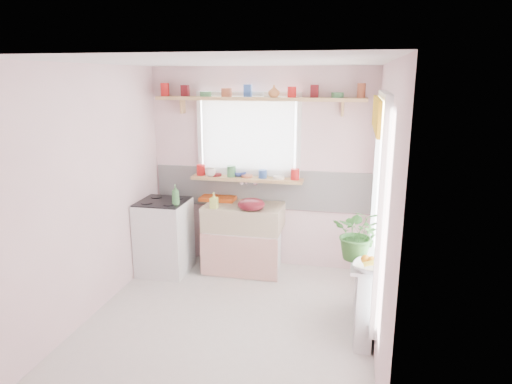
# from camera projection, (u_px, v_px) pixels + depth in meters

# --- Properties ---
(room) EXTENTS (3.20, 3.20, 3.20)m
(room) POSITION_uv_depth(u_px,v_px,m) (307.00, 174.00, 4.86)
(room) COLOR beige
(room) RESTS_ON ground
(sink_unit) EXTENTS (0.95, 0.65, 1.11)m
(sink_unit) POSITION_uv_depth(u_px,v_px,m) (244.00, 238.00, 5.67)
(sink_unit) COLOR white
(sink_unit) RESTS_ON ground
(cooker) EXTENTS (0.58, 0.58, 0.93)m
(cooker) POSITION_uv_depth(u_px,v_px,m) (164.00, 236.00, 5.62)
(cooker) COLOR white
(cooker) RESTS_ON ground
(radiator_ledge) EXTENTS (0.22, 0.95, 0.78)m
(radiator_ledge) POSITION_uv_depth(u_px,v_px,m) (364.00, 291.00, 4.34)
(radiator_ledge) COLOR white
(radiator_ledge) RESTS_ON ground
(windowsill) EXTENTS (1.40, 0.22, 0.04)m
(windowsill) POSITION_uv_depth(u_px,v_px,m) (247.00, 179.00, 5.67)
(windowsill) COLOR tan
(windowsill) RESTS_ON room
(pine_shelf) EXTENTS (2.52, 0.24, 0.04)m
(pine_shelf) POSITION_uv_depth(u_px,v_px,m) (259.00, 99.00, 5.39)
(pine_shelf) COLOR tan
(pine_shelf) RESTS_ON room
(shelf_crockery) EXTENTS (2.47, 0.11, 0.12)m
(shelf_crockery) POSITION_uv_depth(u_px,v_px,m) (257.00, 92.00, 5.37)
(shelf_crockery) COLOR red
(shelf_crockery) RESTS_ON pine_shelf
(sill_crockery) EXTENTS (1.35, 0.11, 0.12)m
(sill_crockery) POSITION_uv_depth(u_px,v_px,m) (246.00, 173.00, 5.65)
(sill_crockery) COLOR red
(sill_crockery) RESTS_ON windowsill
(dish_tray) EXTENTS (0.44, 0.33, 0.04)m
(dish_tray) POSITION_uv_depth(u_px,v_px,m) (219.00, 198.00, 5.83)
(dish_tray) COLOR #CB4B12
(dish_tray) RESTS_ON sink_unit
(colander) EXTENTS (0.39, 0.39, 0.15)m
(colander) POSITION_uv_depth(u_px,v_px,m) (251.00, 204.00, 5.33)
(colander) COLOR #590F18
(colander) RESTS_ON sink_unit
(jade_plant) EXTENTS (0.45, 0.39, 0.49)m
(jade_plant) POSITION_uv_depth(u_px,v_px,m) (358.00, 233.00, 4.07)
(jade_plant) COLOR #326629
(jade_plant) RESTS_ON radiator_ledge
(fruit_bowl) EXTENTS (0.38, 0.38, 0.07)m
(fruit_bowl) POSITION_uv_depth(u_px,v_px,m) (371.00, 267.00, 3.85)
(fruit_bowl) COLOR silver
(fruit_bowl) RESTS_ON radiator_ledge
(herb_pot) EXTENTS (0.13, 0.11, 0.21)m
(herb_pot) POSITION_uv_depth(u_px,v_px,m) (370.00, 236.00, 4.39)
(herb_pot) COLOR #36692A
(herb_pot) RESTS_ON radiator_ledge
(soap_bottle_sink) EXTENTS (0.09, 0.09, 0.19)m
(soap_bottle_sink) POSITION_uv_depth(u_px,v_px,m) (214.00, 200.00, 5.42)
(soap_bottle_sink) COLOR #D0E465
(soap_bottle_sink) RESTS_ON sink_unit
(sill_cup) EXTENTS (0.13, 0.13, 0.10)m
(sill_cup) POSITION_uv_depth(u_px,v_px,m) (210.00, 173.00, 5.69)
(sill_cup) COLOR silver
(sill_cup) RESTS_ON windowsill
(sill_bowl) EXTENTS (0.21, 0.21, 0.06)m
(sill_bowl) POSITION_uv_depth(u_px,v_px,m) (239.00, 174.00, 5.74)
(sill_bowl) COLOR #2D3F93
(sill_bowl) RESTS_ON windowsill
(shelf_vase) EXTENTS (0.16, 0.16, 0.14)m
(shelf_vase) POSITION_uv_depth(u_px,v_px,m) (274.00, 91.00, 5.27)
(shelf_vase) COLOR #B56C37
(shelf_vase) RESTS_ON pine_shelf
(cooker_bottle) EXTENTS (0.12, 0.12, 0.24)m
(cooker_bottle) POSITION_uv_depth(u_px,v_px,m) (176.00, 195.00, 5.33)
(cooker_bottle) COLOR #468C4A
(cooker_bottle) RESTS_ON cooker
(fruit) EXTENTS (0.20, 0.14, 0.10)m
(fruit) POSITION_uv_depth(u_px,v_px,m) (372.00, 260.00, 3.84)
(fruit) COLOR orange
(fruit) RESTS_ON fruit_bowl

